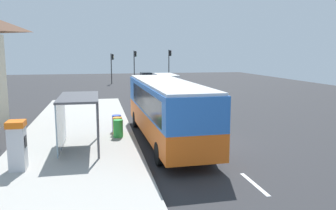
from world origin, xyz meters
TOP-DOWN VIEW (x-y plane):
  - ground_plane at (0.00, 14.00)m, footprint 56.00×92.00m
  - sidewalk_platform at (-6.40, 2.00)m, footprint 6.20×30.00m
  - lane_stripe_seg_0 at (0.25, -6.00)m, footprint 0.16×2.20m
  - lane_stripe_seg_1 at (0.25, -1.00)m, footprint 0.16×2.20m
  - lane_stripe_seg_2 at (0.25, 4.00)m, footprint 0.16×2.20m
  - lane_stripe_seg_3 at (0.25, 9.00)m, footprint 0.16×2.20m
  - lane_stripe_seg_4 at (0.25, 14.00)m, footprint 0.16×2.20m
  - lane_stripe_seg_5 at (0.25, 19.00)m, footprint 0.16×2.20m
  - lane_stripe_seg_6 at (0.25, 24.00)m, footprint 0.16×2.20m
  - lane_stripe_seg_7 at (0.25, 29.00)m, footprint 0.16×2.20m
  - bus at (-1.71, 0.51)m, footprint 2.75×11.06m
  - white_van at (2.20, 20.33)m, footprint 2.04×5.20m
  - sedan_near at (2.30, 28.20)m, footprint 2.04×4.49m
  - sedan_far at (2.30, 37.28)m, footprint 1.97×4.46m
  - ticket_machine at (-8.33, -3.16)m, footprint 0.66×0.76m
  - recycling_bin_green at (-4.20, 1.28)m, footprint 0.52×0.52m
  - recycling_bin_orange at (-4.20, 1.98)m, footprint 0.52×0.52m
  - recycling_bin_blue at (-4.20, 2.68)m, footprint 0.52×0.52m
  - traffic_light_near_side at (5.50, 34.11)m, footprint 0.49×0.28m
  - traffic_light_far_side at (-3.09, 34.91)m, footprint 0.49×0.28m
  - traffic_light_median at (0.40, 35.71)m, footprint 0.49×0.28m
  - bus_shelter at (-6.41, -0.46)m, footprint 1.80×4.00m

SIDE VIEW (x-z plane):
  - ground_plane at x=0.00m, z-range -0.04..0.00m
  - lane_stripe_seg_0 at x=0.25m, z-range 0.00..0.01m
  - lane_stripe_seg_1 at x=0.25m, z-range 0.00..0.01m
  - lane_stripe_seg_2 at x=0.25m, z-range 0.00..0.01m
  - lane_stripe_seg_3 at x=0.25m, z-range 0.00..0.01m
  - lane_stripe_seg_4 at x=0.25m, z-range 0.00..0.01m
  - lane_stripe_seg_5 at x=0.25m, z-range 0.00..0.01m
  - lane_stripe_seg_6 at x=0.25m, z-range 0.00..0.01m
  - lane_stripe_seg_7 at x=0.25m, z-range 0.00..0.01m
  - sidewalk_platform at x=-6.40m, z-range 0.00..0.18m
  - recycling_bin_green at x=-4.20m, z-range 0.18..1.13m
  - recycling_bin_orange at x=-4.20m, z-range 0.18..1.13m
  - recycling_bin_blue at x=-4.20m, z-range 0.18..1.13m
  - sedan_near at x=2.30m, z-range 0.03..1.55m
  - sedan_far at x=2.30m, z-range 0.03..1.55m
  - ticket_machine at x=-8.33m, z-range 0.20..2.14m
  - white_van at x=2.20m, z-range 0.19..2.49m
  - bus at x=-1.71m, z-range 0.24..3.45m
  - bus_shelter at x=-6.41m, z-range 0.85..3.35m
  - traffic_light_far_side at x=-3.09m, z-range 0.77..5.28m
  - traffic_light_median at x=0.40m, z-range 0.82..5.77m
  - traffic_light_near_side at x=5.50m, z-range 0.83..5.90m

